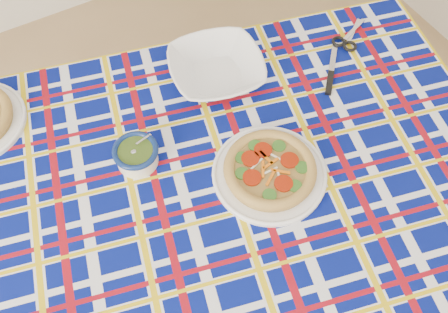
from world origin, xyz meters
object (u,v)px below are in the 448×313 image
main_focaccia_plate (270,169)px  pesto_bowl (136,154)px  serving_bowl (216,69)px  dining_table (205,193)px

main_focaccia_plate → pesto_bowl: bearing=143.3°
main_focaccia_plate → serving_bowl: serving_bowl is taller
serving_bowl → main_focaccia_plate: bearing=-97.1°
dining_table → pesto_bowl: bearing=147.2°
pesto_bowl → serving_bowl: 0.35m
main_focaccia_plate → serving_bowl: 0.36m
main_focaccia_plate → pesto_bowl: pesto_bowl is taller
dining_table → serving_bowl: (0.19, 0.28, 0.11)m
pesto_bowl → serving_bowl: pesto_bowl is taller
serving_bowl → dining_table: bearing=-124.5°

